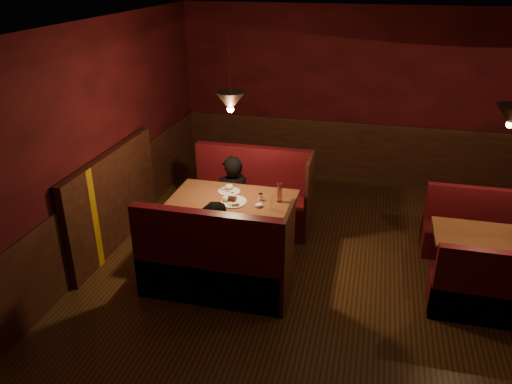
% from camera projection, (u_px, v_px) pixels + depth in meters
% --- Properties ---
extents(room, '(6.02, 7.02, 2.92)m').
position_uv_depth(room, '(311.00, 205.00, 5.50)').
color(room, '#41230F').
rests_on(room, ground).
extents(main_table, '(1.54, 0.93, 1.08)m').
position_uv_depth(main_table, '(234.00, 213.00, 6.24)').
color(main_table, '#592E1C').
rests_on(main_table, ground).
extents(main_bench_far, '(1.69, 0.60, 1.15)m').
position_uv_depth(main_bench_far, '(252.00, 202.00, 7.12)').
color(main_bench_far, '#3B0407').
rests_on(main_bench_far, ground).
extents(main_bench_near, '(1.69, 0.60, 1.15)m').
position_uv_depth(main_bench_near, '(214.00, 269.00, 5.58)').
color(main_bench_near, '#3B0407').
rests_on(main_bench_near, ground).
extents(second_table, '(1.13, 0.72, 0.64)m').
position_uv_depth(second_table, '(483.00, 248.00, 5.78)').
color(second_table, '#592E1C').
rests_on(second_table, ground).
extents(second_bench_far, '(1.25, 0.47, 0.89)m').
position_uv_depth(second_bench_far, '(473.00, 234.00, 6.45)').
color(second_bench_far, '#3B0407').
rests_on(second_bench_far, ground).
extents(second_bench_near, '(1.25, 0.47, 0.89)m').
position_uv_depth(second_bench_near, '(492.00, 296.00, 5.26)').
color(second_bench_near, '#3B0407').
rests_on(second_bench_near, ground).
extents(diner_a, '(0.64, 0.52, 1.50)m').
position_uv_depth(diner_a, '(232.00, 183.00, 6.78)').
color(diner_a, black).
rests_on(diner_a, ground).
extents(diner_b, '(0.77, 0.65, 1.42)m').
position_uv_depth(diner_b, '(218.00, 234.00, 5.60)').
color(diner_b, black).
rests_on(diner_b, ground).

